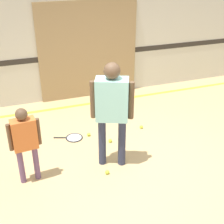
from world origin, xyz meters
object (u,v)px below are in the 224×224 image
Objects in this scene: tennis_ball_stray_left at (141,127)px; person_student_left at (25,138)px; racket_spare_on_floor at (73,138)px; tennis_ball_by_spare_racket at (89,134)px; tennis_ball_near_instructor at (107,172)px; person_instructor at (112,105)px; tennis_ball_stray_right at (110,141)px.

person_student_left is at bearing -159.04° from tennis_ball_stray_left.
tennis_ball_by_spare_racket is at bearing -164.77° from racket_spare_on_floor.
person_student_left is at bearing 167.22° from tennis_ball_near_instructor.
racket_spare_on_floor is at bearing 175.52° from tennis_ball_by_spare_racket.
person_instructor is 26.62× the size of tennis_ball_stray_left.
tennis_ball_by_spare_racket is at bearing 88.40° from tennis_ball_near_instructor.
person_student_left is 18.76× the size of tennis_ball_by_spare_racket.
tennis_ball_stray_left is (1.10, 1.13, 0.00)m from tennis_ball_near_instructor.
person_student_left reaches higher than tennis_ball_by_spare_racket.
racket_spare_on_floor is at bearing 42.12° from person_student_left.
person_instructor is 1.09m from tennis_ball_near_instructor.
tennis_ball_by_spare_racket is at bearing 120.78° from person_instructor.
racket_spare_on_floor is at bearing 175.99° from tennis_ball_stray_left.
tennis_ball_stray_left is at bearing 45.72° from tennis_ball_near_instructor.
person_student_left reaches higher than racket_spare_on_floor.
person_student_left reaches higher than tennis_ball_near_instructor.
person_instructor is at bearing 133.41° from racket_spare_on_floor.
tennis_ball_near_instructor is (1.16, -0.26, -0.73)m from person_student_left.
person_student_left is at bearing 66.74° from racket_spare_on_floor.
person_instructor is 1.43m from tennis_ball_by_spare_racket.
tennis_ball_stray_right is (0.32, -0.34, 0.00)m from tennis_ball_by_spare_racket.
tennis_ball_stray_left is at bearing -3.88° from tennis_ball_by_spare_racket.
tennis_ball_near_instructor is at bearing -112.18° from tennis_ball_stray_right.
tennis_ball_near_instructor is 1.00× the size of tennis_ball_stray_right.
tennis_ball_by_spare_racket is (1.20, 0.94, -0.73)m from person_student_left.
tennis_ball_by_spare_racket is (-0.13, 0.96, -1.05)m from person_instructor.
racket_spare_on_floor is 8.74× the size of tennis_ball_near_instructor.
tennis_ball_near_instructor is at bearing -101.68° from person_instructor.
person_student_left reaches higher than tennis_ball_stray_left.
tennis_ball_by_spare_racket and tennis_ball_stray_left have the same top height.
person_instructor is 1.37m from person_student_left.
person_student_left reaches higher than tennis_ball_stray_right.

